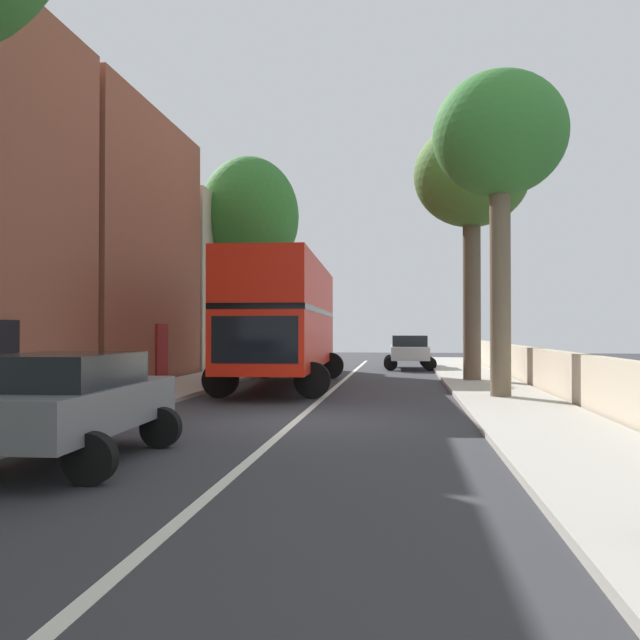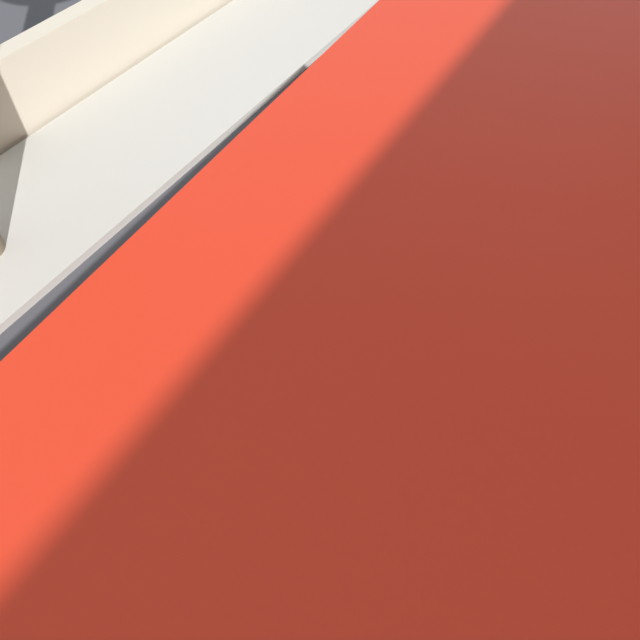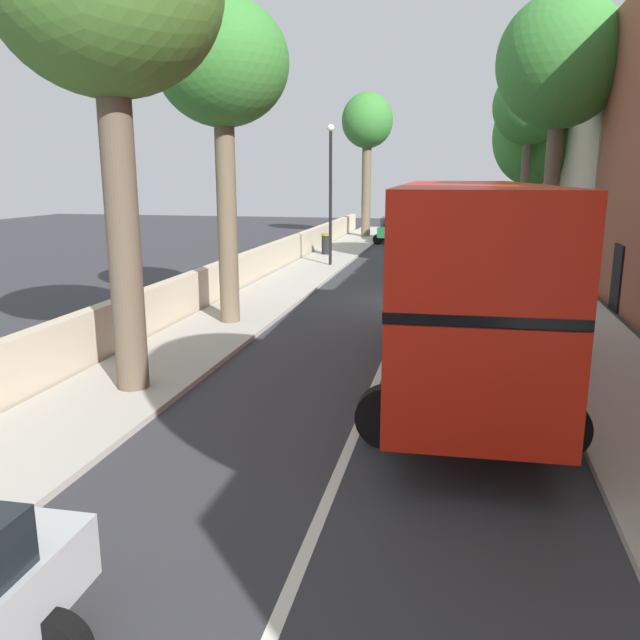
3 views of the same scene
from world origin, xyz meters
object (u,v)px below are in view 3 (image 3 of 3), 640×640
object	(u,v)px
street_tree_left_6	(534,137)
litter_bin_right	(327,244)
double_decker_bus	(465,269)
street_tree_right_3	(222,69)
street_tree_left_0	(561,64)
parked_car_grey_left_2	(482,260)
street_tree_right_5	(367,124)
lamppost_right	(331,184)
street_tree_left_2	(530,108)
parked_car_green_right_0	(395,228)

from	to	relation	value
street_tree_left_6	litter_bin_right	distance (m)	12.11
double_decker_bus	street_tree_right_3	world-z (taller)	street_tree_right_3
street_tree_left_0	street_tree_left_6	distance (m)	9.69
parked_car_grey_left_2	street_tree_right_5	bearing A→B (deg)	-67.23
lamppost_right	litter_bin_right	world-z (taller)	lamppost_right
street_tree_left_0	street_tree_left_6	bearing A→B (deg)	-90.99
double_decker_bus	street_tree_left_6	xyz separation A→B (m)	(-3.38, -22.63, 3.79)
street_tree_left_2	litter_bin_right	world-z (taller)	street_tree_left_2
street_tree_left_2	lamppost_right	bearing A→B (deg)	27.44
street_tree_left_0	lamppost_right	size ratio (longest dim) A/B	1.69
street_tree_left_0	lamppost_right	distance (m)	10.54
street_tree_left_0	parked_car_green_right_0	bearing A→B (deg)	-62.71
parked_car_grey_left_2	street_tree_left_6	world-z (taller)	street_tree_left_6
parked_car_grey_left_2	lamppost_right	distance (m)	7.94
parked_car_green_right_0	parked_car_grey_left_2	world-z (taller)	parked_car_green_right_0
street_tree_right_5	street_tree_left_6	size ratio (longest dim) A/B	1.09
parked_car_grey_left_2	street_tree_right_3	bearing A→B (deg)	51.83
parked_car_green_right_0	double_decker_bus	bearing A→B (deg)	98.67
double_decker_bus	litter_bin_right	distance (m)	20.93
litter_bin_right	double_decker_bus	bearing A→B (deg)	109.60
street_tree_left_6	lamppost_right	world-z (taller)	street_tree_left_6
parked_car_grey_left_2	street_tree_left_2	size ratio (longest dim) A/B	0.45
parked_car_green_right_0	street_tree_right_5	bearing A→B (deg)	-48.69
double_decker_bus	street_tree_left_6	bearing A→B (deg)	-98.50
street_tree_right_5	parked_car_grey_left_2	bearing A→B (deg)	112.77
street_tree_left_2	double_decker_bus	bearing A→B (deg)	81.93
parked_car_green_right_0	street_tree_left_0	bearing A→B (deg)	117.29
street_tree_right_3	street_tree_left_6	bearing A→B (deg)	-117.35
street_tree_right_5	lamppost_right	xyz separation A→B (m)	(-0.45, 14.39, -3.66)
parked_car_green_right_0	litter_bin_right	world-z (taller)	parked_car_green_right_0
parked_car_green_right_0	street_tree_right_5	xyz separation A→B (m)	(2.25, -2.56, 6.56)
street_tree_left_0	street_tree_right_5	distance (m)	19.52
parked_car_green_right_0	street_tree_left_6	distance (m)	10.44
street_tree_left_0	street_tree_left_2	xyz separation A→B (m)	(0.34, -7.16, -0.86)
parked_car_grey_left_2	street_tree_right_5	size ratio (longest dim) A/B	0.45
street_tree_left_6	parked_car_grey_left_2	bearing A→B (deg)	75.23
street_tree_left_0	street_tree_left_2	world-z (taller)	street_tree_left_0
parked_car_green_right_0	lamppost_right	size ratio (longest dim) A/B	0.72
street_tree_left_2	street_tree_right_3	bearing A→B (deg)	60.81
street_tree_right_5	parked_car_green_right_0	bearing A→B (deg)	131.31
double_decker_bus	parked_car_green_right_0	size ratio (longest dim) A/B	2.43
street_tree_left_6	litter_bin_right	bearing A→B (deg)	15.97
street_tree_right_3	street_tree_left_6	xyz separation A→B (m)	(-9.85, -19.04, -0.81)
street_tree_right_5	street_tree_left_0	bearing A→B (deg)	119.72
parked_car_grey_left_2	street_tree_right_3	size ratio (longest dim) A/B	0.48
litter_bin_right	street_tree_right_3	bearing A→B (deg)	91.89
litter_bin_right	parked_car_green_right_0	bearing A→B (deg)	-109.53
street_tree_right_3	street_tree_right_5	world-z (taller)	street_tree_right_5
street_tree_right_3	street_tree_left_6	distance (m)	21.45
double_decker_bus	parked_car_green_right_0	distance (m)	27.90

